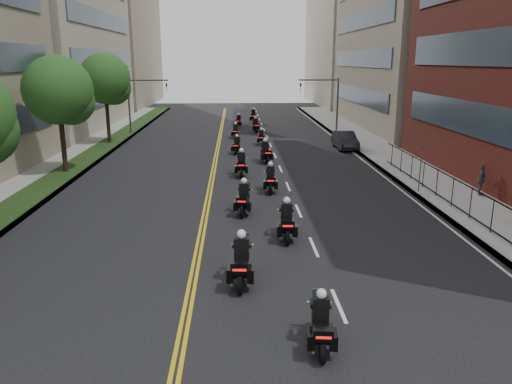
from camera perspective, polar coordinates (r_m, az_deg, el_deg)
sidewalk_right at (r=36.63m, az=16.68°, el=2.79°), size 4.00×90.00×0.15m
sidewalk_left at (r=36.67m, az=-21.58°, el=2.38°), size 4.00×90.00×0.15m
grass_strip at (r=36.39m, az=-20.40°, el=2.55°), size 2.00×90.00×0.04m
building_right_far at (r=89.65m, az=12.03°, el=18.18°), size 15.00×28.00×26.00m
building_left_far at (r=89.79m, az=-17.50°, el=17.83°), size 16.00×28.00×26.00m
iron_fence at (r=24.42m, az=24.32°, el=-1.79°), size 0.05×28.00×1.50m
street_trees at (r=29.71m, az=-24.70°, el=9.26°), size 4.40×38.40×7.98m
traffic_signal_right at (r=51.86m, az=8.26°, el=10.68°), size 4.09×0.20×5.60m
traffic_signal_left at (r=51.88m, az=-13.30°, el=10.45°), size 4.09×0.20×5.60m
motorcycle_1 at (r=13.59m, az=7.42°, el=-14.86°), size 0.60×2.18×1.61m
motorcycle_2 at (r=16.94m, az=-1.69°, el=-8.10°), size 0.65×2.53×1.87m
motorcycle_3 at (r=21.09m, az=3.52°, el=-3.51°), size 0.59×2.43×1.79m
motorcycle_4 at (r=24.50m, az=-1.41°, el=-0.89°), size 0.71×2.38×1.76m
motorcycle_5 at (r=28.61m, az=1.66°, el=1.39°), size 0.57×2.34×1.73m
motorcycle_6 at (r=32.52m, az=-1.68°, el=3.10°), size 0.57×2.46×1.81m
motorcycle_7 at (r=36.74m, az=1.08°, el=4.47°), size 0.74×2.45×1.81m
motorcycle_8 at (r=40.45m, az=-2.21°, el=5.29°), size 0.65×2.13×1.58m
motorcycle_9 at (r=44.69m, az=0.59°, el=6.19°), size 0.51×2.07×1.52m
motorcycle_10 at (r=48.57m, az=-2.35°, el=6.89°), size 0.59×2.11×1.56m
motorcycle_11 at (r=52.49m, az=-0.04°, el=7.55°), size 0.60×2.27×1.68m
motorcycle_12 at (r=56.56m, az=-2.01°, el=8.03°), size 0.64×2.14×1.58m
motorcycle_13 at (r=60.80m, az=-0.31°, el=8.61°), size 0.63×2.48×1.83m
parked_sedan at (r=43.30m, az=10.12°, el=5.86°), size 1.60×4.48×1.47m
pedestrian_c at (r=29.90m, az=24.38°, el=1.29°), size 0.82×1.09×1.73m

